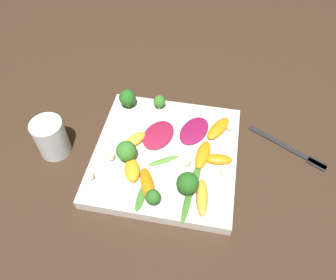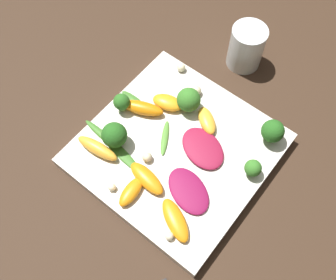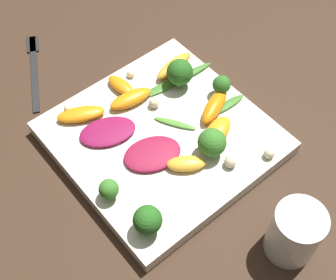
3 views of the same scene
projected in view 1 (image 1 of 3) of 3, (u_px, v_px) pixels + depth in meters
The scene contains 27 objects.
ground_plane at pixel (166, 158), 0.72m from camera, with size 2.40×2.40×0.00m, color #382619.
plate at pixel (166, 155), 0.71m from camera, with size 0.30×0.30×0.03m.
drinking_glass at pixel (51, 138), 0.70m from camera, with size 0.07×0.07×0.09m.
fork at pixel (295, 151), 0.72m from camera, with size 0.17×0.10×0.01m.
radicchio_leaf_0 at pixel (194, 131), 0.73m from camera, with size 0.08×0.10×0.01m.
radicchio_leaf_1 at pixel (158, 135), 0.72m from camera, with size 0.09×0.10×0.01m.
orange_segment_0 at pixel (135, 140), 0.70m from camera, with size 0.05×0.06×0.02m.
orange_segment_1 at pixel (132, 170), 0.65m from camera, with size 0.05×0.06×0.02m.
orange_segment_2 at pixel (218, 128), 0.72m from camera, with size 0.06×0.08×0.02m.
orange_segment_3 at pixel (202, 197), 0.62m from camera, with size 0.03×0.08×0.02m.
orange_segment_4 at pixel (147, 185), 0.63m from camera, with size 0.05×0.08×0.02m.
orange_segment_5 at pixel (203, 153), 0.68m from camera, with size 0.04×0.08×0.02m.
orange_segment_6 at pixel (218, 159), 0.67m from camera, with size 0.06×0.03×0.02m.
broccoli_floret_0 at pixel (127, 98), 0.76m from camera, with size 0.04×0.04×0.05m.
broccoli_floret_1 at pixel (159, 102), 0.76m from camera, with size 0.03×0.03×0.03m.
broccoli_floret_2 at pixel (188, 183), 0.61m from camera, with size 0.04×0.04×0.05m.
broccoli_floret_3 at pixel (156, 198), 0.60m from camera, with size 0.03×0.03×0.04m.
broccoli_floret_4 at pixel (126, 151), 0.66m from camera, with size 0.04×0.04×0.05m.
arugula_sprig_0 at pixel (187, 203), 0.62m from camera, with size 0.02×0.09×0.01m.
arugula_sprig_1 at pixel (193, 182), 0.65m from camera, with size 0.03×0.10×0.00m.
arugula_sprig_2 at pixel (161, 160), 0.68m from camera, with size 0.06×0.05×0.00m.
arugula_sprig_3 at pixel (141, 197), 0.63m from camera, with size 0.02×0.06×0.01m.
macadamia_nut_0 at pixel (223, 173), 0.66m from camera, with size 0.01×0.01×0.01m.
macadamia_nut_1 at pixel (110, 156), 0.68m from camera, with size 0.02×0.02×0.02m.
macadamia_nut_2 at pixel (90, 177), 0.65m from camera, with size 0.02×0.02×0.02m.
macadamia_nut_3 at pixel (187, 162), 0.67m from camera, with size 0.02×0.02×0.02m.
macadamia_nut_4 at pixel (230, 128), 0.73m from camera, with size 0.01×0.01×0.01m.
Camera 1 is at (-0.08, 0.40, 0.59)m, focal length 35.00 mm.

